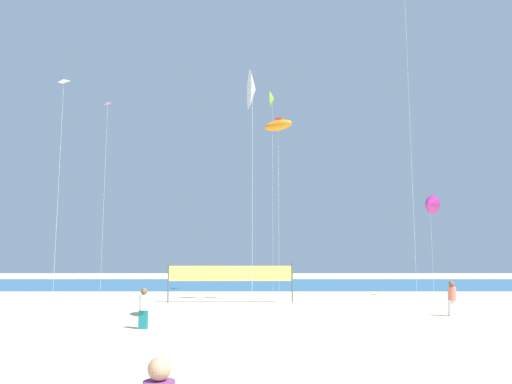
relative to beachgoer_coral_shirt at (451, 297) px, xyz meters
The scene contains 11 objects.
ground_plane 10.03m from the beachgoer_coral_shirt, 141.35° to the right, with size 120.00×120.00×0.00m, color beige.
ocean_band 26.80m from the beachgoer_coral_shirt, 106.94° to the left, with size 120.00×20.00×0.01m, color #28608C.
beachgoer_coral_shirt is the anchor object (origin of this frame).
beachgoer_white_shirt 14.07m from the beachgoer_coral_shirt, 163.80° to the right, with size 0.36×0.36×1.56m.
volleyball_net 12.61m from the beachgoer_coral_shirt, 148.27° to the left, with size 7.52×0.22×2.40m.
kite_pink_diamond 24.83m from the beachgoer_coral_shirt, 153.58° to the left, with size 0.62×0.61×13.44m.
kite_orange_inflatable 13.93m from the beachgoer_coral_shirt, 142.34° to the left, with size 1.94×1.35×11.23m.
kite_white_diamond 22.46m from the beachgoer_coral_shirt, behind, with size 0.73×0.73×12.27m.
kite_lime_delta 20.87m from the beachgoer_coral_shirt, 120.49° to the left, with size 0.43×1.23×15.40m.
kite_magenta_delta 11.73m from the beachgoer_coral_shirt, 74.71° to the left, with size 1.07×1.33×6.91m.
kite_white_delta 13.30m from the beachgoer_coral_shirt, 162.88° to the right, with size 0.50×1.74×10.78m.
Camera 1 is at (-1.36, -17.12, 2.83)m, focal length 34.50 mm.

